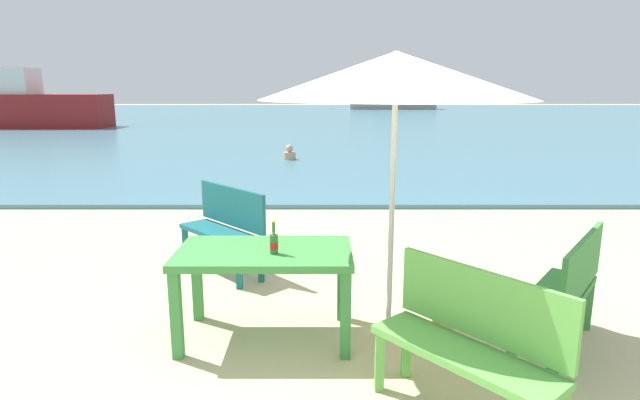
% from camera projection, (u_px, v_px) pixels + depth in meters
% --- Properties ---
extents(ground_plane, '(120.00, 120.00, 0.00)m').
position_uv_depth(ground_plane, '(375.00, 362.00, 3.92)').
color(ground_plane, beige).
extents(sea_water, '(120.00, 50.00, 0.08)m').
position_uv_depth(sea_water, '(328.00, 119.00, 33.21)').
color(sea_water, teal).
rests_on(sea_water, ground_plane).
extents(picnic_table_green, '(1.40, 0.80, 0.76)m').
position_uv_depth(picnic_table_green, '(266.00, 263.00, 4.18)').
color(picnic_table_green, '#3D8C42').
rests_on(picnic_table_green, ground_plane).
extents(beer_bottle_amber, '(0.07, 0.07, 0.26)m').
position_uv_depth(beer_bottle_amber, '(275.00, 242.00, 4.03)').
color(beer_bottle_amber, '#2D662D').
rests_on(beer_bottle_amber, picnic_table_green).
extents(patio_umbrella, '(2.10, 2.10, 2.30)m').
position_uv_depth(patio_umbrella, '(398.00, 76.00, 3.91)').
color(patio_umbrella, silver).
rests_on(patio_umbrella, ground_plane).
extents(side_table_wood, '(0.44, 0.44, 0.54)m').
position_uv_depth(side_table_wood, '(439.00, 296.00, 4.27)').
color(side_table_wood, tan).
rests_on(side_table_wood, ground_plane).
extents(bench_teal_center, '(1.08, 1.12, 0.95)m').
position_uv_depth(bench_teal_center, '(227.00, 224.00, 5.77)').
color(bench_teal_center, '#196066').
rests_on(bench_teal_center, ground_plane).
extents(bench_green_left, '(1.05, 1.15, 0.95)m').
position_uv_depth(bench_green_left, '(472.00, 337.00, 3.16)').
color(bench_green_left, '#60B24C').
rests_on(bench_green_left, ground_plane).
extents(bench_green_right, '(1.02, 1.17, 0.95)m').
position_uv_depth(bench_green_right, '(569.00, 287.00, 3.94)').
color(bench_green_right, '#3D8C42').
rests_on(bench_green_right, ground_plane).
extents(swimmer_person, '(0.34, 0.34, 0.41)m').
position_uv_depth(swimmer_person, '(291.00, 154.00, 14.24)').
color(swimmer_person, tan).
rests_on(swimmer_person, sea_water).
extents(boat_barge, '(7.84, 2.14, 2.85)m').
position_uv_depth(boat_barge, '(26.00, 106.00, 25.33)').
color(boat_barge, maroon).
rests_on(boat_barge, sea_water).
extents(boat_sailboat, '(7.63, 2.08, 2.77)m').
position_uv_depth(boat_sailboat, '(393.00, 98.00, 46.45)').
color(boat_sailboat, gray).
rests_on(boat_sailboat, sea_water).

